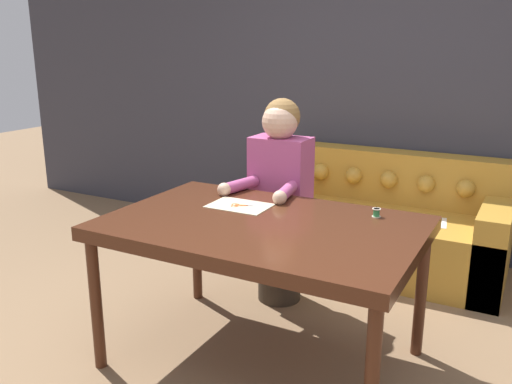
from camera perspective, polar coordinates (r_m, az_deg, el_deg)
The scene contains 8 objects.
ground_plane at distance 2.88m, azimuth 1.99°, elevation -19.22°, with size 16.00×16.00×0.00m, color #846647.
wall_back at distance 4.40m, azimuth 14.76°, elevation 10.56°, with size 8.00×0.06×2.60m.
dining_table at distance 2.72m, azimuth 0.65°, elevation -4.48°, with size 1.55×1.02×0.78m.
couch at distance 4.19m, azimuth 13.04°, elevation -3.55°, with size 1.78×0.84×0.83m.
person at distance 3.41m, azimuth 2.50°, elevation -0.90°, with size 0.44×0.56×1.32m.
pattern_paper_main at distance 2.95m, azimuth -1.74°, elevation -1.45°, with size 0.33×0.23×0.00m.
scissors at distance 2.95m, azimuth -1.34°, elevation -1.46°, with size 0.21×0.13×0.01m.
thread_spool at distance 2.83m, azimuth 12.56°, elevation -2.14°, with size 0.04×0.04×0.05m.
Camera 1 is at (1.03, -2.13, 1.63)m, focal length 38.00 mm.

